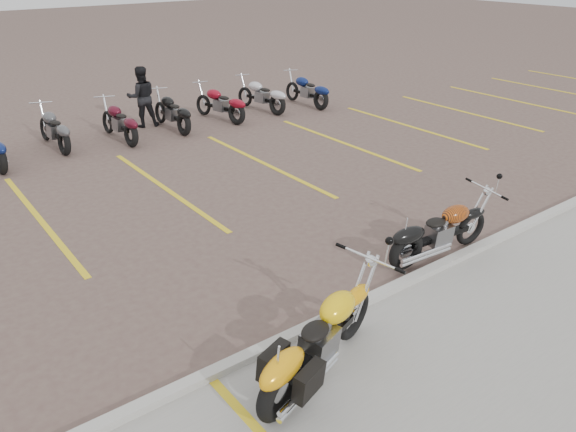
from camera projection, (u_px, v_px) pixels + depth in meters
name	position (u px, v px, depth m)	size (l,w,h in m)	color
ground	(268.00, 259.00, 9.69)	(100.00, 100.00, 0.00)	brown
concrete_apron	(494.00, 415.00, 6.44)	(60.00, 5.00, 0.01)	#9E9B93
curb	(347.00, 310.00, 8.22)	(60.00, 0.18, 0.12)	#ADAAA3
parking_stripes	(165.00, 188.00, 12.57)	(38.00, 5.50, 0.01)	gold
yellow_cruiser	(315.00, 343.00, 6.83)	(2.39, 0.94, 1.02)	black
flame_cruiser	(436.00, 234.00, 9.57)	(2.24, 0.38, 0.92)	black
person_b	(142.00, 97.00, 16.63)	(0.87, 0.68, 1.79)	black
bg_bike_row	(87.00, 125.00, 15.14)	(15.67, 2.05, 1.10)	black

